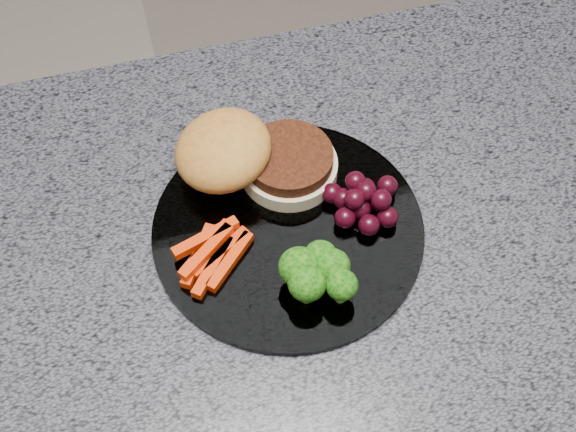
{
  "coord_description": "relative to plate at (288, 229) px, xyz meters",
  "views": [
    {
      "loc": [
        -0.06,
        -0.37,
        1.55
      ],
      "look_at": [
        0.05,
        0.04,
        0.93
      ],
      "focal_mm": 50.0,
      "sensor_mm": 36.0,
      "label": 1
    }
  ],
  "objects": [
    {
      "name": "grape_bunch",
      "position": [
        0.08,
        0.0,
        0.02
      ],
      "size": [
        0.08,
        0.07,
        0.04
      ],
      "rotation": [
        0.0,
        0.0,
        -0.02
      ],
      "color": "black",
      "rests_on": "plate"
    },
    {
      "name": "broccoli",
      "position": [
        0.01,
        -0.07,
        0.03
      ],
      "size": [
        0.07,
        0.06,
        0.04
      ],
      "rotation": [
        0.0,
        0.0,
        -0.4
      ],
      "color": "#5A8C32",
      "rests_on": "plate"
    },
    {
      "name": "countertop",
      "position": [
        -0.05,
        -0.04,
        -0.02
      ],
      "size": [
        1.2,
        0.6,
        0.04
      ],
      "primitive_type": "cube",
      "color": "#51525C",
      "rests_on": "island_cabinet"
    },
    {
      "name": "carrot_sticks",
      "position": [
        -0.08,
        -0.01,
        0.01
      ],
      "size": [
        0.08,
        0.08,
        0.02
      ],
      "rotation": [
        0.0,
        0.0,
        0.4
      ],
      "color": "red",
      "rests_on": "plate"
    },
    {
      "name": "burger",
      "position": [
        -0.02,
        0.07,
        0.03
      ],
      "size": [
        0.16,
        0.12,
        0.05
      ],
      "rotation": [
        0.0,
        0.0,
        -0.07
      ],
      "color": "beige",
      "rests_on": "plate"
    },
    {
      "name": "plate",
      "position": [
        0.0,
        0.0,
        0.0
      ],
      "size": [
        0.26,
        0.26,
        0.01
      ],
      "primitive_type": "cylinder",
      "color": "white",
      "rests_on": "countertop"
    }
  ]
}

